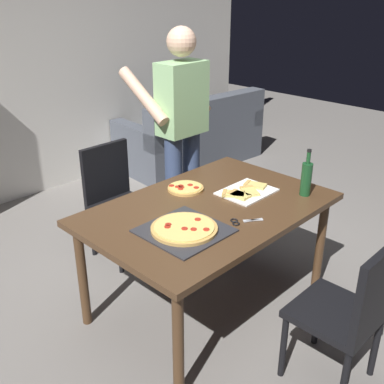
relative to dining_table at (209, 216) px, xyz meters
name	(u,v)px	position (x,y,z in m)	size (l,w,h in m)	color
ground_plane	(207,303)	(0.00, 0.00, -0.68)	(12.00, 12.00, 0.00)	gray
back_wall	(4,57)	(0.00, 2.60, 0.72)	(6.40, 0.10, 2.80)	silver
dining_table	(209,216)	(0.00, 0.00, 0.00)	(1.54, 1.02, 0.75)	#4C331E
chair_near_camera	(352,308)	(0.00, -1.00, -0.17)	(0.42, 0.42, 0.90)	black
chair_far_side	(115,194)	(0.00, 1.00, -0.17)	(0.42, 0.42, 0.90)	black
couch	(193,139)	(1.90, 1.99, -0.37)	(1.76, 0.97, 0.85)	#4C515B
person_serving_pizza	(181,127)	(0.51, 0.78, 0.32)	(0.55, 0.54, 1.75)	#38476B
pepperoni_pizza_on_tray	(184,229)	(-0.34, -0.12, 0.09)	(0.44, 0.44, 0.04)	#2D2D33
pizza_slices_on_towel	(245,191)	(0.31, -0.04, 0.08)	(0.37, 0.28, 0.03)	white
wine_bottle	(306,178)	(0.57, -0.34, 0.19)	(0.07, 0.07, 0.32)	#194723
kitchen_scissors	(241,221)	(-0.03, -0.28, 0.08)	(0.19, 0.15, 0.01)	silver
second_pizza_plain	(186,188)	(0.08, 0.29, 0.08)	(0.24, 0.24, 0.03)	tan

